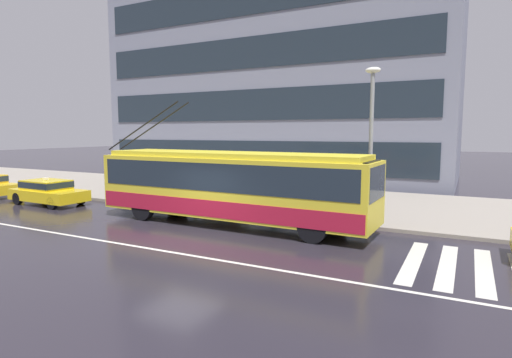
{
  "coord_description": "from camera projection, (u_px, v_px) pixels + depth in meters",
  "views": [
    {
      "loc": [
        8.77,
        -11.13,
        3.71
      ],
      "look_at": [
        1.02,
        3.88,
        1.81
      ],
      "focal_mm": 29.02,
      "sensor_mm": 36.0,
      "label": 1
    }
  ],
  "objects": [
    {
      "name": "ground_plane",
      "position": [
        178.0,
        241.0,
        14.24
      ],
      "size": [
        160.0,
        160.0,
        0.0
      ],
      "primitive_type": "plane",
      "color": "#27232C"
    },
    {
      "name": "sidewalk_slab",
      "position": [
        288.0,
        199.0,
        22.77
      ],
      "size": [
        80.0,
        10.0,
        0.14
      ],
      "primitive_type": "cube",
      "color": "gray",
      "rests_on": "ground_plane"
    },
    {
      "name": "crosswalk_stripe_edge_near",
      "position": [
        413.0,
        261.0,
        12.01
      ],
      "size": [
        0.44,
        4.4,
        0.01
      ],
      "primitive_type": "cube",
      "color": "beige",
      "rests_on": "ground_plane"
    },
    {
      "name": "crosswalk_stripe_inner_a",
      "position": [
        447.0,
        265.0,
        11.59
      ],
      "size": [
        0.44,
        4.4,
        0.01
      ],
      "primitive_type": "cube",
      "color": "beige",
      "rests_on": "ground_plane"
    },
    {
      "name": "crosswalk_stripe_center",
      "position": [
        484.0,
        270.0,
        11.18
      ],
      "size": [
        0.44,
        4.4,
        0.01
      ],
      "primitive_type": "cube",
      "color": "beige",
      "rests_on": "ground_plane"
    },
    {
      "name": "lane_centre_line",
      "position": [
        155.0,
        249.0,
        13.18
      ],
      "size": [
        72.0,
        0.14,
        0.01
      ],
      "primitive_type": "cube",
      "color": "silver",
      "rests_on": "ground_plane"
    },
    {
      "name": "trolleybus",
      "position": [
        231.0,
        185.0,
        16.64
      ],
      "size": [
        12.34,
        2.85,
        5.02
      ],
      "color": "yellow",
      "rests_on": "ground_plane"
    },
    {
      "name": "taxi_queued_behind_bus",
      "position": [
        48.0,
        191.0,
        21.4
      ],
      "size": [
        4.3,
        1.93,
        1.39
      ],
      "color": "yellow",
      "rests_on": "ground_plane"
    },
    {
      "name": "bus_shelter",
      "position": [
        223.0,
        166.0,
        20.75
      ],
      "size": [
        3.55,
        1.67,
        2.58
      ],
      "color": "gray",
      "rests_on": "sidewalk_slab"
    },
    {
      "name": "pedestrian_at_shelter",
      "position": [
        195.0,
        173.0,
        20.14
      ],
      "size": [
        1.56,
        1.56,
        1.94
      ],
      "color": "#485140",
      "rests_on": "sidewalk_slab"
    },
    {
      "name": "pedestrian_approaching_curb",
      "position": [
        319.0,
        176.0,
        19.08
      ],
      "size": [
        1.16,
        1.16,
        1.99
      ],
      "color": "#524252",
      "rests_on": "sidewalk_slab"
    },
    {
      "name": "pedestrian_walking_past",
      "position": [
        274.0,
        190.0,
        18.74
      ],
      "size": [
        0.41,
        0.41,
        1.64
      ],
      "color": "#14292F",
      "rests_on": "sidewalk_slab"
    },
    {
      "name": "pedestrian_waiting_by_pole",
      "position": [
        231.0,
        175.0,
        19.53
      ],
      "size": [
        1.45,
        1.45,
        1.93
      ],
      "color": "black",
      "rests_on": "sidewalk_slab"
    },
    {
      "name": "street_lamp",
      "position": [
        371.0,
        131.0,
        16.31
      ],
      "size": [
        0.6,
        0.32,
        6.1
      ],
      "color": "gray",
      "rests_on": "sidewalk_slab"
    },
    {
      "name": "office_tower_corner_left",
      "position": [
        285.0,
        42.0,
        34.84
      ],
      "size": [
        27.5,
        13.3,
        22.53
      ],
      "color": "gray",
      "rests_on": "ground_plane"
    }
  ]
}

